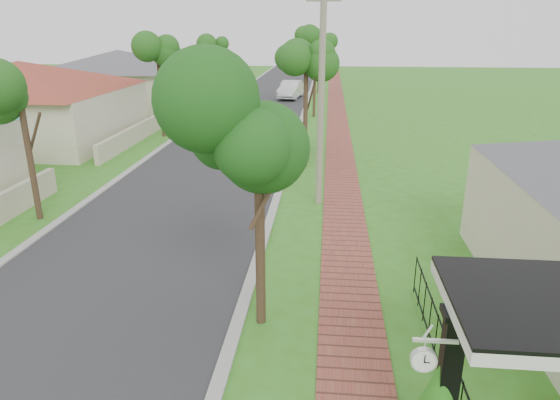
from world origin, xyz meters
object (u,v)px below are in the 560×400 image
at_px(parked_car_red, 287,139).
at_px(station_clock, 425,358).
at_px(near_tree, 259,137).
at_px(porch_post, 447,388).
at_px(parked_car_white, 291,90).
at_px(utility_pole, 321,101).

bearing_deg(parked_car_red, station_clock, -82.16).
xyz_separation_m(parked_car_red, station_clock, (3.66, -20.11, 1.21)).
bearing_deg(near_tree, porch_post, -44.23).
height_order(porch_post, parked_car_red, porch_post).
height_order(parked_car_red, near_tree, near_tree).
relative_size(porch_post, parked_car_red, 0.58).
relative_size(porch_post, parked_car_white, 0.52).
xyz_separation_m(porch_post, station_clock, (-0.49, -0.40, 0.83)).
relative_size(porch_post, near_tree, 0.46).
height_order(parked_car_white, utility_pole, utility_pole).
distance_m(porch_post, parked_car_white, 41.14).
xyz_separation_m(parked_car_red, parked_car_white, (-1.40, 21.05, 0.06)).
xyz_separation_m(parked_car_white, near_tree, (2.18, -37.48, 3.53)).
relative_size(parked_car_white, station_clock, 7.54).
distance_m(parked_car_red, parked_car_white, 21.10).
bearing_deg(utility_pole, station_clock, -81.64).
bearing_deg(parked_car_red, near_tree, -89.77).
distance_m(near_tree, station_clock, 5.25).
height_order(parked_car_white, near_tree, near_tree).
distance_m(parked_car_red, utility_pole, 8.92).
bearing_deg(porch_post, station_clock, -140.68).
relative_size(parked_car_red, utility_pole, 0.57).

